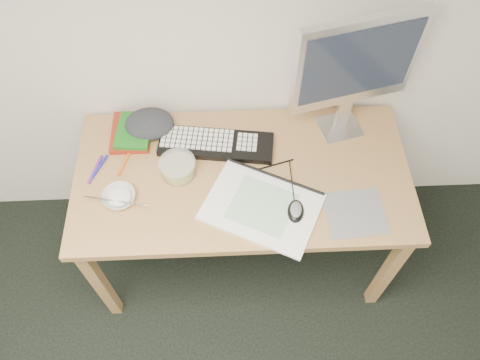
% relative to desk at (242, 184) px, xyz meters
% --- Properties ---
extents(desk, '(1.40, 0.70, 0.75)m').
position_rel_desk_xyz_m(desk, '(0.00, 0.00, 0.00)').
color(desk, '#A77A4C').
rests_on(desk, ground).
extents(mousepad, '(0.25, 0.23, 0.00)m').
position_rel_desk_xyz_m(mousepad, '(0.44, -0.21, 0.08)').
color(mousepad, slate).
rests_on(mousepad, desk).
extents(sketchpad, '(0.53, 0.47, 0.01)m').
position_rel_desk_xyz_m(sketchpad, '(0.07, -0.16, 0.09)').
color(sketchpad, white).
rests_on(sketchpad, desk).
extents(keyboard, '(0.51, 0.22, 0.03)m').
position_rel_desk_xyz_m(keyboard, '(-0.11, 0.15, 0.10)').
color(keyboard, black).
rests_on(keyboard, desk).
extents(monitor, '(0.50, 0.19, 0.58)m').
position_rel_desk_xyz_m(monitor, '(0.44, 0.23, 0.45)').
color(monitor, silver).
rests_on(monitor, desk).
extents(mouse, '(0.08, 0.11, 0.04)m').
position_rel_desk_xyz_m(mouse, '(0.20, -0.20, 0.11)').
color(mouse, black).
rests_on(mouse, sketchpad).
extents(rice_bowl, '(0.13, 0.13, 0.04)m').
position_rel_desk_xyz_m(rice_bowl, '(-0.49, -0.11, 0.10)').
color(rice_bowl, silver).
rests_on(rice_bowl, desk).
extents(chopsticks, '(0.25, 0.07, 0.02)m').
position_rel_desk_xyz_m(chopsticks, '(-0.50, -0.14, 0.13)').
color(chopsticks, '#B8B8BA').
rests_on(chopsticks, rice_bowl).
extents(fruit_tub, '(0.19, 0.19, 0.07)m').
position_rel_desk_xyz_m(fruit_tub, '(-0.26, 0.02, 0.12)').
color(fruit_tub, '#D7CF4C').
rests_on(fruit_tub, desk).
extents(book_red, '(0.17, 0.23, 0.02)m').
position_rel_desk_xyz_m(book_red, '(-0.48, 0.23, 0.09)').
color(book_red, maroon).
rests_on(book_red, desk).
extents(book_green, '(0.16, 0.21, 0.02)m').
position_rel_desk_xyz_m(book_green, '(-0.46, 0.23, 0.11)').
color(book_green, '#196519').
rests_on(book_green, book_red).
extents(cloth_lump, '(0.20, 0.18, 0.07)m').
position_rel_desk_xyz_m(cloth_lump, '(-0.40, 0.26, 0.12)').
color(cloth_lump, '#222429').
rests_on(cloth_lump, desk).
extents(pencil_pink, '(0.15, 0.06, 0.01)m').
position_rel_desk_xyz_m(pencil_pink, '(-0.01, 0.03, 0.09)').
color(pencil_pink, pink).
rests_on(pencil_pink, desk).
extents(pencil_tan, '(0.18, 0.07, 0.01)m').
position_rel_desk_xyz_m(pencil_tan, '(0.03, 0.03, 0.09)').
color(pencil_tan, tan).
rests_on(pencil_tan, desk).
extents(pencil_black, '(0.18, 0.06, 0.01)m').
position_rel_desk_xyz_m(pencil_black, '(0.13, 0.04, 0.09)').
color(pencil_black, black).
rests_on(pencil_black, desk).
extents(marker_blue, '(0.07, 0.13, 0.01)m').
position_rel_desk_xyz_m(marker_blue, '(-0.60, 0.05, 0.09)').
color(marker_blue, '#1C219B').
rests_on(marker_blue, desk).
extents(marker_orange, '(0.05, 0.14, 0.01)m').
position_rel_desk_xyz_m(marker_orange, '(-0.49, 0.08, 0.09)').
color(marker_orange, orange).
rests_on(marker_orange, desk).
extents(marker_purple, '(0.05, 0.14, 0.01)m').
position_rel_desk_xyz_m(marker_purple, '(-0.61, 0.04, 0.09)').
color(marker_purple, '#65258B').
rests_on(marker_purple, desk).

